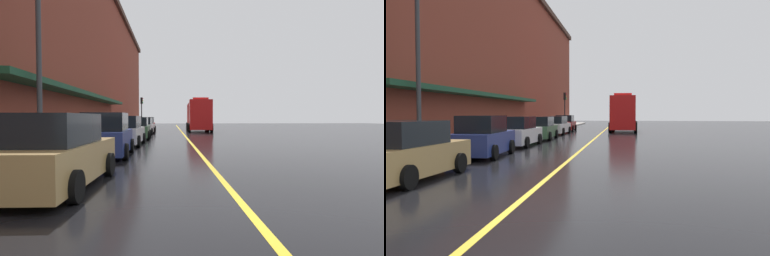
# 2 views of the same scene
# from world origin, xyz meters

# --- Properties ---
(ground_plane) EXTENTS (112.00, 112.00, 0.00)m
(ground_plane) POSITION_xyz_m (0.00, 25.00, 0.00)
(ground_plane) COLOR black
(sidewalk_left) EXTENTS (2.40, 70.00, 0.15)m
(sidewalk_left) POSITION_xyz_m (-6.20, 25.00, 0.07)
(sidewalk_left) COLOR #ADA8A0
(sidewalk_left) RESTS_ON ground
(lane_center_stripe) EXTENTS (0.16, 70.00, 0.01)m
(lane_center_stripe) POSITION_xyz_m (0.00, 25.00, 0.00)
(lane_center_stripe) COLOR gold
(lane_center_stripe) RESTS_ON ground
(brick_building_left) EXTENTS (9.48, 64.00, 14.96)m
(brick_building_left) POSITION_xyz_m (-11.55, 23.99, 7.49)
(brick_building_left) COLOR brown
(brick_building_left) RESTS_ON ground
(parked_car_0) EXTENTS (2.16, 4.49, 1.71)m
(parked_car_0) POSITION_xyz_m (-4.01, 2.21, 0.80)
(parked_car_0) COLOR #A5844C
(parked_car_0) RESTS_ON ground
(parked_car_1) EXTENTS (2.11, 4.27, 1.82)m
(parked_car_1) POSITION_xyz_m (-3.98, 8.02, 0.85)
(parked_car_1) COLOR navy
(parked_car_1) RESTS_ON ground
(parked_car_2) EXTENTS (2.15, 4.52, 1.72)m
(parked_car_2) POSITION_xyz_m (-4.00, 13.35, 0.81)
(parked_car_2) COLOR silver
(parked_car_2) RESTS_ON ground
(parked_car_3) EXTENTS (2.16, 4.82, 1.65)m
(parked_car_3) POSITION_xyz_m (-3.89, 18.78, 0.78)
(parked_car_3) COLOR #2D5133
(parked_car_3) RESTS_ON ground
(parked_car_4) EXTENTS (2.23, 4.90, 1.63)m
(parked_car_4) POSITION_xyz_m (-3.98, 25.27, 0.77)
(parked_car_4) COLOR silver
(parked_car_4) RESTS_ON ground
(parked_car_5) EXTENTS (2.15, 4.29, 1.68)m
(parked_car_5) POSITION_xyz_m (-4.05, 31.04, 0.79)
(parked_car_5) COLOR maroon
(parked_car_5) RESTS_ON ground
(fire_truck) EXTENTS (2.91, 8.66, 3.82)m
(fire_truck) POSITION_xyz_m (2.09, 31.51, 1.82)
(fire_truck) COLOR red
(fire_truck) RESTS_ON ground
(parking_meter_0) EXTENTS (0.14, 0.18, 1.33)m
(parking_meter_0) POSITION_xyz_m (-5.35, 18.06, 1.06)
(parking_meter_0) COLOR #4C4C51
(parking_meter_0) RESTS_ON sidewalk_left
(parking_meter_1) EXTENTS (0.14, 0.18, 1.33)m
(parking_meter_1) POSITION_xyz_m (-5.35, 26.54, 1.06)
(parking_meter_1) COLOR #4C4C51
(parking_meter_1) RESTS_ON sidewalk_left
(parking_meter_3) EXTENTS (0.14, 0.18, 1.33)m
(parking_meter_3) POSITION_xyz_m (-5.35, 25.94, 1.06)
(parking_meter_3) COLOR #4C4C51
(parking_meter_3) RESTS_ON sidewalk_left
(street_lamp_left) EXTENTS (0.44, 0.44, 6.94)m
(street_lamp_left) POSITION_xyz_m (-5.95, 6.20, 4.40)
(street_lamp_left) COLOR #33383D
(street_lamp_left) RESTS_ON sidewalk_left
(traffic_light_near) EXTENTS (0.38, 0.36, 4.30)m
(traffic_light_near) POSITION_xyz_m (-5.29, 38.33, 3.16)
(traffic_light_near) COLOR #232326
(traffic_light_near) RESTS_ON sidewalk_left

